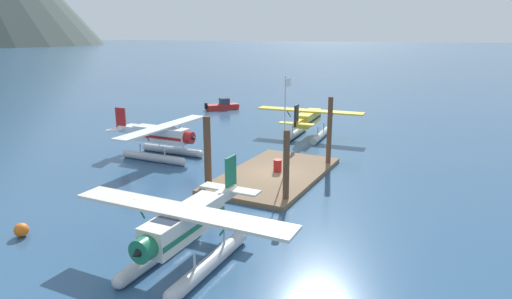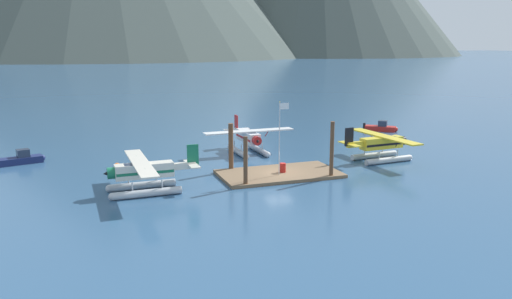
% 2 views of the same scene
% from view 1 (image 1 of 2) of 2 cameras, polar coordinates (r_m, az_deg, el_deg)
% --- Properties ---
extents(ground_plane, '(1200.00, 1200.00, 0.00)m').
position_cam_1_polar(ground_plane, '(30.98, 2.42, -3.57)').
color(ground_plane, '#2D5175').
extents(dock_platform, '(11.29, 6.22, 0.30)m').
position_cam_1_polar(dock_platform, '(30.93, 2.42, -3.31)').
color(dock_platform, brown).
rests_on(dock_platform, ground).
extents(piling_near_left, '(0.38, 0.38, 4.47)m').
position_cam_1_polar(piling_near_left, '(25.56, 3.99, -2.35)').
color(piling_near_left, brown).
rests_on(piling_near_left, ground).
extents(piling_near_right, '(0.37, 0.37, 5.34)m').
position_cam_1_polar(piling_near_right, '(33.11, 9.61, 2.24)').
color(piling_near_right, brown).
rests_on(piling_near_right, ground).
extents(piling_far_left, '(0.47, 0.47, 4.73)m').
position_cam_1_polar(piling_far_left, '(28.50, -6.39, -0.33)').
color(piling_far_left, brown).
rests_on(piling_far_left, ground).
extents(flagpole, '(0.95, 0.10, 6.86)m').
position_cam_1_polar(flagpole, '(29.27, 3.90, 4.44)').
color(flagpole, silver).
rests_on(flagpole, dock_platform).
extents(fuel_drum, '(0.62, 0.62, 0.88)m').
position_cam_1_polar(fuel_drum, '(31.00, 2.85, -2.13)').
color(fuel_drum, '#AD1E19').
rests_on(fuel_drum, dock_platform).
extents(mooring_buoy, '(0.71, 0.71, 0.71)m').
position_cam_1_polar(mooring_buoy, '(24.93, -28.43, -9.27)').
color(mooring_buoy, orange).
rests_on(mooring_buoy, ground).
extents(seaplane_cream_port_aft, '(7.98, 10.42, 3.84)m').
position_cam_1_polar(seaplane_cream_port_aft, '(19.35, -9.36, -10.45)').
color(seaplane_cream_port_aft, '#B7BABF').
rests_on(seaplane_cream_port_aft, ground).
extents(seaplane_white_bow_centre, '(10.43, 7.98, 3.84)m').
position_cam_1_polar(seaplane_white_bow_centre, '(36.10, -12.25, 1.37)').
color(seaplane_white_bow_centre, '#B7BABF').
rests_on(seaplane_white_bow_centre, ground).
extents(seaplane_yellow_stbd_fwd, '(7.97, 10.48, 3.84)m').
position_cam_1_polar(seaplane_yellow_stbd_fwd, '(42.65, 6.92, 3.65)').
color(seaplane_yellow_stbd_fwd, '#B7BABF').
rests_on(seaplane_yellow_stbd_fwd, ground).
extents(boat_red_open_east, '(4.17, 3.87, 1.50)m').
position_cam_1_polar(boat_red_open_east, '(58.99, -4.31, 5.75)').
color(boat_red_open_east, '#B2231E').
rests_on(boat_red_open_east, ground).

